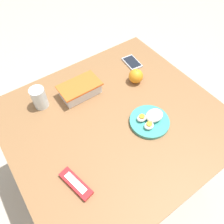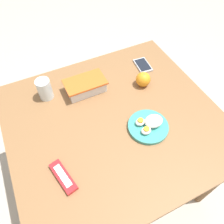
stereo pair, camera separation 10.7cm
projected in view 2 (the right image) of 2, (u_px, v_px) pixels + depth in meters
The scene contains 8 objects.
ground_plane at pixel (114, 174), 1.66m from camera, with size 10.00×10.00×0.00m, color #B2A899.
table at pixel (114, 129), 1.15m from camera, with size 1.04×0.95×0.73m.
food_container at pixel (85, 86), 1.17m from camera, with size 0.22×0.13×0.07m.
orange_fruit at pixel (143, 79), 1.19m from camera, with size 0.08×0.08×0.08m.
rice_plate at pixel (149, 125), 1.04m from camera, with size 0.19×0.19×0.06m.
candy_bar at pixel (63, 177), 0.89m from camera, with size 0.08×0.16×0.02m.
cell_phone at pixel (143, 65), 1.31m from camera, with size 0.09×0.13×0.01m.
drinking_glass at pixel (45, 89), 1.12m from camera, with size 0.07×0.07×0.12m.
Camera 2 is at (-0.28, -0.56, 1.61)m, focal length 35.00 mm.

